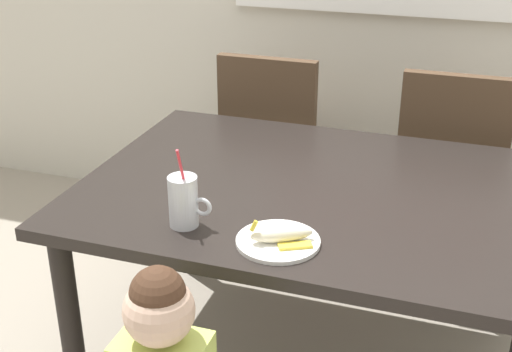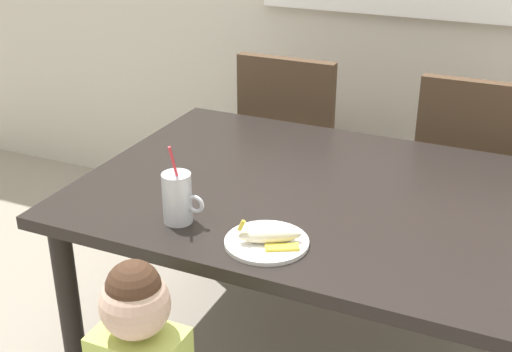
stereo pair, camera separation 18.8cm
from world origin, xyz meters
TOP-DOWN VIEW (x-y plane):
  - dining_table at (0.00, 0.00)m, footprint 1.46×1.08m
  - dining_chair_left at (-0.36, 0.75)m, footprint 0.44×0.45m
  - dining_chair_right at (0.40, 0.74)m, footprint 0.44×0.44m
  - milk_cup at (-0.28, -0.37)m, footprint 0.13×0.09m
  - snack_plate at (-0.00, -0.38)m, footprint 0.23×0.23m
  - peeled_banana at (0.01, -0.38)m, footprint 0.18×0.14m

SIDE VIEW (x-z plane):
  - dining_chair_left at x=-0.36m, z-range 0.06..1.02m
  - dining_chair_right at x=0.40m, z-range 0.06..1.02m
  - dining_table at x=0.00m, z-range 0.28..1.01m
  - snack_plate at x=0.00m, z-range 0.73..0.74m
  - peeled_banana at x=0.01m, z-range 0.73..0.80m
  - milk_cup at x=-0.28m, z-range 0.67..0.92m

